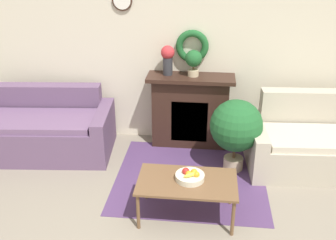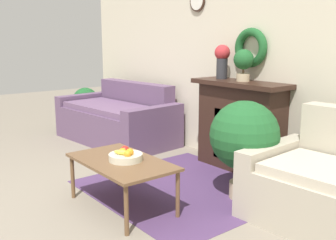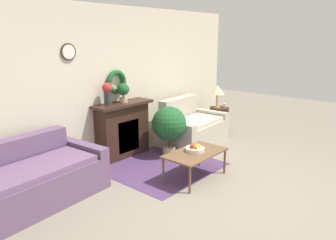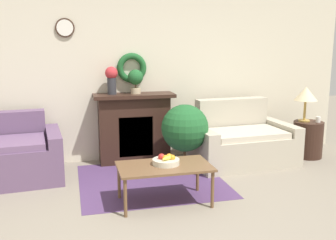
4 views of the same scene
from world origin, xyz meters
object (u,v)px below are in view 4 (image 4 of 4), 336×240
vase_on_mantel_left (112,78)px  potted_plant_on_mantel (136,79)px  fireplace (134,127)px  loveseat_right (240,142)px  potted_plant_floor_by_loveseat (185,129)px  coffee_table (164,169)px  fruit_bowl (166,161)px  mug (318,120)px  table_lamp (306,95)px  side_table_by_loveseat (308,139)px

vase_on_mantel_left → potted_plant_on_mantel: 0.34m
fireplace → loveseat_right: 1.57m
potted_plant_on_mantel → potted_plant_floor_by_loveseat: (0.56, -0.60, -0.64)m
coffee_table → potted_plant_floor_by_loveseat: bearing=62.1°
fireplace → fruit_bowl: fireplace is taller
mug → vase_on_mantel_left: (-3.03, 0.50, 0.64)m
loveseat_right → mug: size_ratio=17.30×
mug → fruit_bowl: bearing=-157.6°
fruit_bowl → vase_on_mantel_left: bearing=104.2°
coffee_table → vase_on_mantel_left: bearing=103.1°
coffee_table → vase_on_mantel_left: (-0.37, 1.61, 0.85)m
fireplace → vase_on_mantel_left: bearing=179.0°
table_lamp → vase_on_mantel_left: vase_on_mantel_left is taller
coffee_table → fireplace: bearing=92.3°
potted_plant_on_mantel → side_table_by_loveseat: bearing=-8.9°
mug → potted_plant_floor_by_loveseat: (-2.13, -0.12, -0.01)m
potted_plant_on_mantel → coffee_table: bearing=-88.7°
fireplace → table_lamp: bearing=-8.3°
fruit_bowl → potted_plant_floor_by_loveseat: bearing=62.7°
loveseat_right → potted_plant_on_mantel: bearing=160.5°
side_table_by_loveseat → potted_plant_floor_by_loveseat: size_ratio=0.60×
table_lamp → potted_plant_floor_by_loveseat: bearing=-173.1°
coffee_table → mug: 2.88m
potted_plant_on_mantel → potted_plant_floor_by_loveseat: bearing=-46.9°
vase_on_mantel_left → potted_plant_on_mantel: size_ratio=1.13×
fruit_bowl → potted_plant_floor_by_loveseat: size_ratio=0.32×
table_lamp → vase_on_mantel_left: 2.91m
loveseat_right → mug: bearing=-6.6°
potted_plant_on_mantel → fireplace: bearing=153.7°
side_table_by_loveseat → table_lamp: table_lamp is taller
vase_on_mantel_left → potted_plant_floor_by_loveseat: (0.90, -0.62, -0.65)m
table_lamp → fireplace: bearing=171.7°
coffee_table → table_lamp: size_ratio=1.91×
fireplace → side_table_by_loveseat: (2.62, -0.42, -0.24)m
loveseat_right → potted_plant_on_mantel: 1.78m
fruit_bowl → table_lamp: table_lamp is taller
loveseat_right → side_table_by_loveseat: (1.12, 0.01, -0.03)m
fruit_bowl → mug: bearing=22.4°
side_table_by_loveseat → potted_plant_on_mantel: bearing=171.1°
side_table_by_loveseat → potted_plant_floor_by_loveseat: 2.06m
loveseat_right → coffee_table: loveseat_right is taller
fireplace → side_table_by_loveseat: bearing=-9.1°
potted_plant_floor_by_loveseat → coffee_table: bearing=-117.9°
coffee_table → side_table_by_loveseat: side_table_by_loveseat is taller
potted_plant_floor_by_loveseat → table_lamp: bearing=6.9°
vase_on_mantel_left → potted_plant_floor_by_loveseat: 1.27m
side_table_by_loveseat → potted_plant_on_mantel: potted_plant_on_mantel is taller
coffee_table → fruit_bowl: (0.03, 0.03, 0.08)m
mug → loveseat_right: bearing=177.0°
loveseat_right → mug: (1.23, -0.06, 0.28)m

